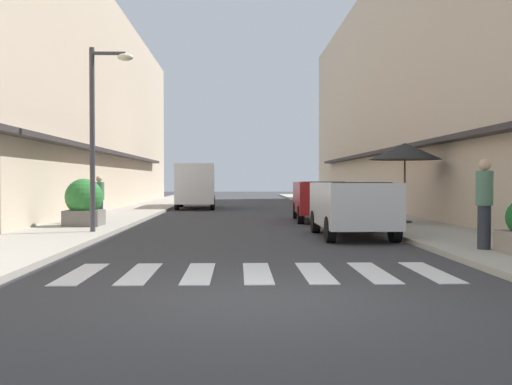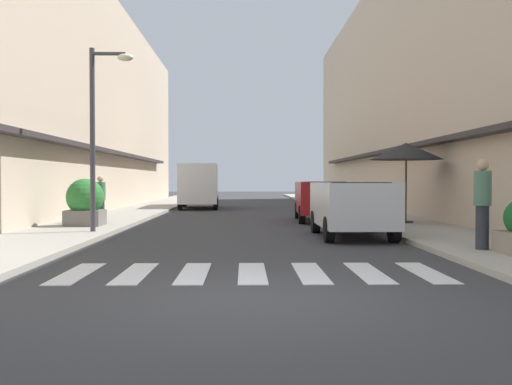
{
  "view_description": "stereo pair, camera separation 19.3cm",
  "coord_description": "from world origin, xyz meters",
  "px_view_note": "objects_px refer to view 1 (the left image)",
  "views": [
    {
      "loc": [
        -0.32,
        -7.39,
        1.52
      ],
      "look_at": [
        0.2,
        9.29,
        1.16
      ],
      "focal_mm": 40.89,
      "sensor_mm": 36.0,
      "label": 1
    },
    {
      "loc": [
        -0.12,
        -7.39,
        1.52
      ],
      "look_at": [
        0.2,
        9.29,
        1.16
      ],
      "focal_mm": 40.89,
      "sensor_mm": 36.0,
      "label": 2
    }
  ],
  "objects_px": {
    "planter_midblock": "(84,203)",
    "pedestrian_walking_near": "(484,201)",
    "pedestrian_walking_far": "(99,198)",
    "parked_car_mid": "(320,196)",
    "street_lamp": "(100,118)",
    "parked_car_near": "(352,203)",
    "delivery_van": "(196,182)",
    "cafe_umbrella": "(405,152)"
  },
  "relations": [
    {
      "from": "cafe_umbrella",
      "to": "delivery_van",
      "type": "bearing_deg",
      "value": 122.14
    },
    {
      "from": "pedestrian_walking_near",
      "to": "pedestrian_walking_far",
      "type": "height_order",
      "value": "pedestrian_walking_near"
    },
    {
      "from": "parked_car_mid",
      "to": "street_lamp",
      "type": "bearing_deg",
      "value": -141.06
    },
    {
      "from": "cafe_umbrella",
      "to": "pedestrian_walking_far",
      "type": "distance_m",
      "value": 10.2
    },
    {
      "from": "street_lamp",
      "to": "pedestrian_walking_far",
      "type": "distance_m",
      "value": 4.21
    },
    {
      "from": "parked_car_mid",
      "to": "street_lamp",
      "type": "relative_size",
      "value": 0.84
    },
    {
      "from": "delivery_van",
      "to": "pedestrian_walking_near",
      "type": "distance_m",
      "value": 20.96
    },
    {
      "from": "delivery_van",
      "to": "cafe_umbrella",
      "type": "xyz_separation_m",
      "value": [
        7.74,
        -12.31,
        1.05
      ]
    },
    {
      "from": "delivery_van",
      "to": "cafe_umbrella",
      "type": "relative_size",
      "value": 2.08
    },
    {
      "from": "planter_midblock",
      "to": "pedestrian_walking_far",
      "type": "distance_m",
      "value": 1.37
    },
    {
      "from": "delivery_van",
      "to": "street_lamp",
      "type": "relative_size",
      "value": 1.1
    },
    {
      "from": "parked_car_near",
      "to": "pedestrian_walking_near",
      "type": "xyz_separation_m",
      "value": [
        1.96,
        -3.7,
        0.17
      ]
    },
    {
      "from": "parked_car_mid",
      "to": "pedestrian_walking_far",
      "type": "distance_m",
      "value": 7.89
    },
    {
      "from": "parked_car_near",
      "to": "pedestrian_walking_near",
      "type": "distance_m",
      "value": 4.19
    },
    {
      "from": "parked_car_near",
      "to": "parked_car_mid",
      "type": "height_order",
      "value": "same"
    },
    {
      "from": "delivery_van",
      "to": "planter_midblock",
      "type": "relative_size",
      "value": 3.77
    },
    {
      "from": "pedestrian_walking_far",
      "to": "cafe_umbrella",
      "type": "bearing_deg",
      "value": -68.53
    },
    {
      "from": "cafe_umbrella",
      "to": "planter_midblock",
      "type": "relative_size",
      "value": 1.81
    },
    {
      "from": "parked_car_near",
      "to": "pedestrian_walking_far",
      "type": "height_order",
      "value": "pedestrian_walking_far"
    },
    {
      "from": "pedestrian_walking_near",
      "to": "pedestrian_walking_far",
      "type": "bearing_deg",
      "value": -106.8
    },
    {
      "from": "pedestrian_walking_far",
      "to": "delivery_van",
      "type": "bearing_deg",
      "value": 12.6
    },
    {
      "from": "planter_midblock",
      "to": "pedestrian_walking_far",
      "type": "height_order",
      "value": "pedestrian_walking_far"
    },
    {
      "from": "delivery_van",
      "to": "planter_midblock",
      "type": "xyz_separation_m",
      "value": [
        -2.48,
        -13.27,
        -0.58
      ]
    },
    {
      "from": "parked_car_near",
      "to": "cafe_umbrella",
      "type": "distance_m",
      "value": 4.67
    },
    {
      "from": "street_lamp",
      "to": "planter_midblock",
      "type": "distance_m",
      "value": 3.3
    },
    {
      "from": "street_lamp",
      "to": "parked_car_near",
      "type": "bearing_deg",
      "value": -5.13
    },
    {
      "from": "parked_car_near",
      "to": "street_lamp",
      "type": "relative_size",
      "value": 0.8
    },
    {
      "from": "delivery_van",
      "to": "pedestrian_walking_near",
      "type": "xyz_separation_m",
      "value": [
        7.24,
        -19.67,
        -0.31
      ]
    },
    {
      "from": "parked_car_mid",
      "to": "street_lamp",
      "type": "height_order",
      "value": "street_lamp"
    },
    {
      "from": "pedestrian_walking_near",
      "to": "planter_midblock",
      "type": "bearing_deg",
      "value": -101.15
    },
    {
      "from": "parked_car_near",
      "to": "cafe_umbrella",
      "type": "xyz_separation_m",
      "value": [
        2.46,
        3.66,
        1.53
      ]
    },
    {
      "from": "planter_midblock",
      "to": "pedestrian_walking_near",
      "type": "xyz_separation_m",
      "value": [
        9.72,
        -6.39,
        0.27
      ]
    },
    {
      "from": "parked_car_mid",
      "to": "pedestrian_walking_near",
      "type": "relative_size",
      "value": 2.28
    },
    {
      "from": "parked_car_mid",
      "to": "cafe_umbrella",
      "type": "height_order",
      "value": "cafe_umbrella"
    },
    {
      "from": "parked_car_mid",
      "to": "planter_midblock",
      "type": "xyz_separation_m",
      "value": [
        -7.76,
        -3.39,
        -0.1
      ]
    },
    {
      "from": "pedestrian_walking_far",
      "to": "pedestrian_walking_near",
      "type": "bearing_deg",
      "value": -105.26
    },
    {
      "from": "parked_car_near",
      "to": "parked_car_mid",
      "type": "xyz_separation_m",
      "value": [
        -0.0,
        6.09,
        0.0
      ]
    },
    {
      "from": "parked_car_near",
      "to": "delivery_van",
      "type": "xyz_separation_m",
      "value": [
        -5.28,
        15.97,
        0.49
      ]
    },
    {
      "from": "cafe_umbrella",
      "to": "pedestrian_walking_far",
      "type": "xyz_separation_m",
      "value": [
        -10.08,
        0.4,
        -1.53
      ]
    },
    {
      "from": "parked_car_mid",
      "to": "planter_midblock",
      "type": "relative_size",
      "value": 2.88
    },
    {
      "from": "street_lamp",
      "to": "pedestrian_walking_near",
      "type": "height_order",
      "value": "street_lamp"
    },
    {
      "from": "planter_midblock",
      "to": "delivery_van",
      "type": "bearing_deg",
      "value": 79.42
    }
  ]
}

